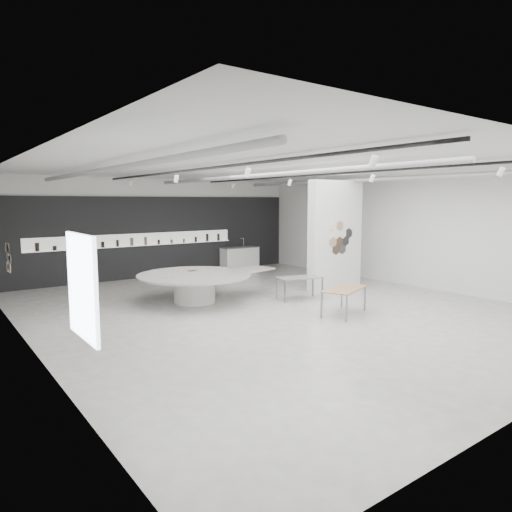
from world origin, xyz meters
TOP-DOWN VIEW (x-y plane):
  - room at (-0.09, -0.00)m, footprint 12.02×14.02m
  - back_wall_display at (-0.08, 6.93)m, footprint 11.80×0.27m
  - partition_column at (3.50, 1.00)m, footprint 2.20×0.38m
  - display_island at (-1.26, 1.91)m, footprint 4.60×3.85m
  - sample_table_wood at (1.10, -1.65)m, footprint 1.62×1.22m
  - sample_table_stone at (1.41, 0.42)m, footprint 1.43×0.96m
  - kitchen_counter at (3.43, 6.53)m, footprint 1.70×0.68m

SIDE VIEW (x-z plane):
  - kitchen_counter at x=3.43m, z-range -0.18..1.14m
  - display_island at x=-1.26m, z-range 0.12..0.96m
  - sample_table_stone at x=1.41m, z-range 0.28..0.95m
  - sample_table_wood at x=1.10m, z-range 0.29..0.98m
  - back_wall_display at x=-0.08m, z-range -0.01..3.09m
  - partition_column at x=3.50m, z-range 0.00..3.60m
  - room at x=-0.09m, z-range 0.16..3.98m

